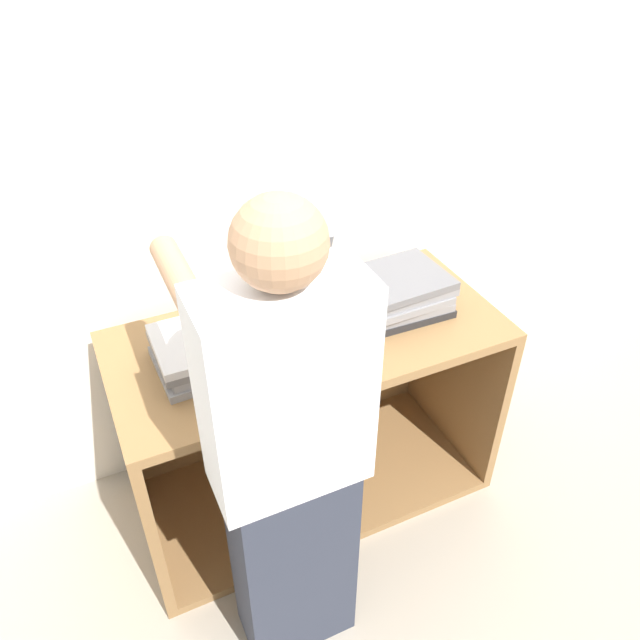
% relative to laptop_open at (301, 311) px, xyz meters
% --- Properties ---
extents(ground_plane, '(12.00, 12.00, 0.00)m').
position_rel_laptop_open_xyz_m(ground_plane, '(0.00, -0.37, -0.84)').
color(ground_plane, '#9E9384').
extents(wall_back, '(8.00, 0.05, 2.40)m').
position_rel_laptop_open_xyz_m(wall_back, '(0.00, 0.36, 0.36)').
color(wall_back, silver).
rests_on(wall_back, ground_plane).
extents(cart, '(1.33, 0.63, 0.78)m').
position_rel_laptop_open_xyz_m(cart, '(0.00, 0.02, -0.45)').
color(cart, olive).
rests_on(cart, ground_plane).
extents(laptop_open, '(0.31, 0.36, 0.27)m').
position_rel_laptop_open_xyz_m(laptop_open, '(0.00, 0.00, 0.00)').
color(laptop_open, gray).
rests_on(laptop_open, cart).
extents(laptop_stack_left, '(0.34, 0.29, 0.11)m').
position_rel_laptop_open_xyz_m(laptop_stack_left, '(-0.34, -0.06, -0.00)').
color(laptop_stack_left, gray).
rests_on(laptop_stack_left, cart).
extents(laptop_stack_right, '(0.33, 0.28, 0.14)m').
position_rel_laptop_open_xyz_m(laptop_stack_right, '(0.35, -0.06, 0.01)').
color(laptop_stack_right, '#232326').
rests_on(laptop_stack_right, cart).
extents(person, '(0.40, 0.52, 1.55)m').
position_rel_laptop_open_xyz_m(person, '(-0.28, -0.55, -0.06)').
color(person, '#2D3342').
rests_on(person, ground_plane).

